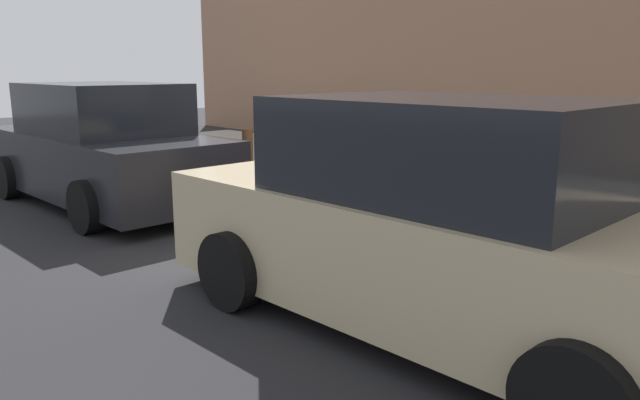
{
  "coord_description": "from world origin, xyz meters",
  "views": [
    {
      "loc": [
        -6.06,
        5.24,
        1.91
      ],
      "look_at": [
        -1.22,
        0.77,
        0.5
      ],
      "focal_mm": 34.63,
      "sensor_mm": 36.0,
      "label": 1
    }
  ],
  "objects_px": {
    "suitcase_navy_2": "(501,211)",
    "suitcase_silver_7": "(339,176)",
    "suitcase_silver_0": "(605,230)",
    "parked_car_beige_0": "(445,224)",
    "suitcase_red_6": "(368,180)",
    "fire_hydrant": "(278,159)",
    "suitcase_olive_3": "(469,196)",
    "suitcase_maroon_4": "(428,198)",
    "bollard_post": "(248,156)",
    "suitcase_teal_1": "(551,220)",
    "suitcase_black_5": "(406,188)",
    "suitcase_teal_8": "(321,177)",
    "parked_car_charcoal_1": "(105,149)"
  },
  "relations": [
    {
      "from": "suitcase_silver_7",
      "to": "fire_hydrant",
      "type": "distance_m",
      "value": 1.35
    },
    {
      "from": "suitcase_maroon_4",
      "to": "parked_car_beige_0",
      "type": "height_order",
      "value": "parked_car_beige_0"
    },
    {
      "from": "suitcase_maroon_4",
      "to": "suitcase_teal_8",
      "type": "distance_m",
      "value": 2.0
    },
    {
      "from": "suitcase_teal_1",
      "to": "fire_hydrant",
      "type": "distance_m",
      "value": 4.37
    },
    {
      "from": "bollard_post",
      "to": "parked_car_beige_0",
      "type": "relative_size",
      "value": 0.19
    },
    {
      "from": "suitcase_olive_3",
      "to": "parked_car_beige_0",
      "type": "xyz_separation_m",
      "value": [
        -1.27,
        2.2,
        0.29
      ]
    },
    {
      "from": "suitcase_maroon_4",
      "to": "parked_car_beige_0",
      "type": "xyz_separation_m",
      "value": [
        -1.72,
        2.05,
        0.36
      ]
    },
    {
      "from": "suitcase_black_5",
      "to": "parked_car_charcoal_1",
      "type": "distance_m",
      "value": 4.28
    },
    {
      "from": "suitcase_red_6",
      "to": "parked_car_beige_0",
      "type": "distance_m",
      "value": 3.41
    },
    {
      "from": "suitcase_teal_1",
      "to": "suitcase_black_5",
      "type": "distance_m",
      "value": 1.97
    },
    {
      "from": "suitcase_navy_2",
      "to": "suitcase_teal_1",
      "type": "bearing_deg",
      "value": -178.85
    },
    {
      "from": "suitcase_silver_0",
      "to": "fire_hydrant",
      "type": "relative_size",
      "value": 1.0
    },
    {
      "from": "suitcase_navy_2",
      "to": "suitcase_silver_7",
      "type": "xyz_separation_m",
      "value": [
        2.48,
        -0.03,
        0.05
      ]
    },
    {
      "from": "suitcase_silver_7",
      "to": "bollard_post",
      "type": "xyz_separation_m",
      "value": [
        1.91,
        0.11,
        0.08
      ]
    },
    {
      "from": "suitcase_red_6",
      "to": "parked_car_beige_0",
      "type": "relative_size",
      "value": 0.17
    },
    {
      "from": "suitcase_maroon_4",
      "to": "suitcase_olive_3",
      "type": "bearing_deg",
      "value": -161.96
    },
    {
      "from": "suitcase_teal_1",
      "to": "parked_car_charcoal_1",
      "type": "relative_size",
      "value": 0.15
    },
    {
      "from": "suitcase_olive_3",
      "to": "suitcase_silver_0",
      "type": "bearing_deg",
      "value": 176.44
    },
    {
      "from": "suitcase_red_6",
      "to": "fire_hydrant",
      "type": "xyz_separation_m",
      "value": [
        1.89,
        -0.05,
        0.06
      ]
    },
    {
      "from": "suitcase_teal_1",
      "to": "parked_car_beige_0",
      "type": "height_order",
      "value": "parked_car_beige_0"
    },
    {
      "from": "suitcase_red_6",
      "to": "fire_hydrant",
      "type": "relative_size",
      "value": 0.96
    },
    {
      "from": "suitcase_red_6",
      "to": "suitcase_silver_7",
      "type": "xyz_separation_m",
      "value": [
        0.54,
        -0.01,
        -0.02
      ]
    },
    {
      "from": "suitcase_silver_7",
      "to": "suitcase_maroon_4",
      "type": "bearing_deg",
      "value": 178.69
    },
    {
      "from": "suitcase_silver_0",
      "to": "parked_car_beige_0",
      "type": "bearing_deg",
      "value": 82.01
    },
    {
      "from": "parked_car_charcoal_1",
      "to": "suitcase_red_6",
      "type": "bearing_deg",
      "value": -146.55
    },
    {
      "from": "suitcase_maroon_4",
      "to": "bollard_post",
      "type": "distance_m",
      "value": 3.42
    },
    {
      "from": "suitcase_olive_3",
      "to": "suitcase_silver_7",
      "type": "relative_size",
      "value": 1.31
    },
    {
      "from": "suitcase_navy_2",
      "to": "suitcase_teal_8",
      "type": "bearing_deg",
      "value": -3.0
    },
    {
      "from": "suitcase_teal_1",
      "to": "suitcase_maroon_4",
      "type": "distance_m",
      "value": 1.51
    },
    {
      "from": "suitcase_olive_3",
      "to": "suitcase_maroon_4",
      "type": "xyz_separation_m",
      "value": [
        0.46,
        0.15,
        -0.07
      ]
    },
    {
      "from": "suitcase_red_6",
      "to": "fire_hydrant",
      "type": "distance_m",
      "value": 1.89
    },
    {
      "from": "suitcase_navy_2",
      "to": "parked_car_charcoal_1",
      "type": "xyz_separation_m",
      "value": [
        5.08,
        2.05,
        0.36
      ]
    },
    {
      "from": "suitcase_silver_0",
      "to": "suitcase_silver_7",
      "type": "relative_size",
      "value": 1.09
    },
    {
      "from": "suitcase_navy_2",
      "to": "parked_car_charcoal_1",
      "type": "height_order",
      "value": "parked_car_charcoal_1"
    },
    {
      "from": "suitcase_black_5",
      "to": "suitcase_teal_8",
      "type": "distance_m",
      "value": 1.54
    },
    {
      "from": "suitcase_navy_2",
      "to": "parked_car_beige_0",
      "type": "bearing_deg",
      "value": 110.33
    },
    {
      "from": "suitcase_silver_7",
      "to": "parked_car_charcoal_1",
      "type": "height_order",
      "value": "parked_car_charcoal_1"
    },
    {
      "from": "suitcase_teal_1",
      "to": "suitcase_teal_8",
      "type": "height_order",
      "value": "suitcase_teal_8"
    },
    {
      "from": "suitcase_navy_2",
      "to": "fire_hydrant",
      "type": "height_order",
      "value": "suitcase_navy_2"
    },
    {
      "from": "fire_hydrant",
      "to": "suitcase_teal_8",
      "type": "bearing_deg",
      "value": -174.9
    },
    {
      "from": "suitcase_navy_2",
      "to": "suitcase_maroon_4",
      "type": "xyz_separation_m",
      "value": [
        0.97,
        0.0,
        -0.0
      ]
    },
    {
      "from": "suitcase_black_5",
      "to": "fire_hydrant",
      "type": "xyz_separation_m",
      "value": [
        2.4,
        0.07,
        0.11
      ]
    },
    {
      "from": "suitcase_teal_1",
      "to": "parked_car_beige_0",
      "type": "bearing_deg",
      "value": 95.97
    },
    {
      "from": "suitcase_maroon_4",
      "to": "suitcase_silver_7",
      "type": "relative_size",
      "value": 1.16
    },
    {
      "from": "suitcase_olive_3",
      "to": "fire_hydrant",
      "type": "xyz_separation_m",
      "value": [
        3.32,
        0.07,
        0.07
      ]
    },
    {
      "from": "suitcase_navy_2",
      "to": "parked_car_beige_0",
      "type": "height_order",
      "value": "parked_car_beige_0"
    },
    {
      "from": "suitcase_red_6",
      "to": "suitcase_silver_7",
      "type": "height_order",
      "value": "suitcase_red_6"
    },
    {
      "from": "suitcase_teal_8",
      "to": "suitcase_navy_2",
      "type": "bearing_deg",
      "value": 177.0
    },
    {
      "from": "suitcase_teal_1",
      "to": "parked_car_charcoal_1",
      "type": "distance_m",
      "value": 6.0
    },
    {
      "from": "fire_hydrant",
      "to": "parked_car_beige_0",
      "type": "xyz_separation_m",
      "value": [
        -4.59,
        2.13,
        0.23
      ]
    }
  ]
}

